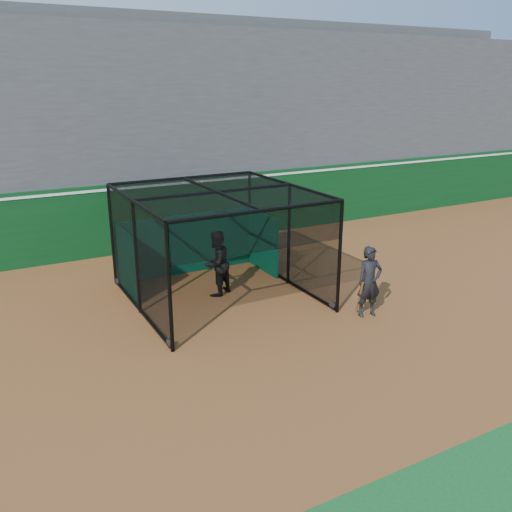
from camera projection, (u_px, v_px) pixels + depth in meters
name	position (u px, v px, depth m)	size (l,w,h in m)	color
ground	(283.00, 335.00, 13.14)	(120.00, 120.00, 0.00)	brown
outfield_wall	(163.00, 212.00, 19.86)	(50.00, 0.50, 2.50)	#0B3D17
grandstand	(128.00, 117.00, 22.03)	(50.00, 7.85, 8.95)	#4C4C4F
batting_cage	(218.00, 246.00, 15.04)	(4.72, 5.07, 3.04)	black
batter	(217.00, 263.00, 15.38)	(0.92, 0.72, 1.89)	black
on_deck_player	(369.00, 282.00, 13.99)	(0.75, 0.56, 1.88)	black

